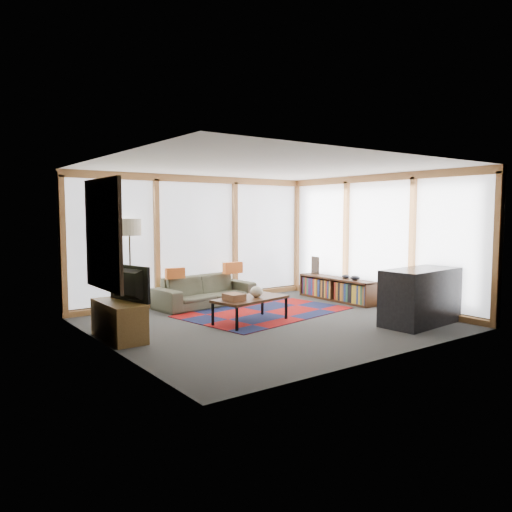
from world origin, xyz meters
TOP-DOWN VIEW (x-y plane):
  - ground at (0.00, 0.00)m, footprint 5.50×5.50m
  - room_envelope at (0.49, 0.56)m, footprint 5.52×5.02m
  - rug at (0.44, 0.73)m, footprint 3.28×2.41m
  - sofa at (-0.12, 1.95)m, footprint 2.12×1.01m
  - pillow_left at (-0.77, 1.96)m, footprint 0.38×0.16m
  - pillow_right at (0.57, 1.99)m, footprint 0.43×0.14m
  - floor_lamp at (-1.59, 2.14)m, footprint 0.44×0.44m
  - coffee_table at (-0.27, 0.18)m, footprint 1.38×0.87m
  - book_stack at (-0.64, 0.13)m, footprint 0.28×0.34m
  - vase at (-0.17, 0.15)m, footprint 0.24×0.24m
  - bookshelf at (2.43, 0.85)m, footprint 0.35×1.95m
  - bowl_a at (2.43, 0.33)m, footprint 0.22×0.22m
  - bowl_b at (2.47, 0.63)m, footprint 0.17×0.17m
  - shelf_picture at (2.53, 1.62)m, footprint 0.10×0.29m
  - tv_console at (-2.47, 0.42)m, footprint 0.46×1.11m
  - television at (-2.40, 0.38)m, footprint 0.33×0.93m
  - bar_counter at (1.94, -1.57)m, footprint 1.51×0.80m

SIDE VIEW (x-z plane):
  - ground at x=0.00m, z-range 0.00..0.00m
  - rug at x=0.44m, z-range 0.00..0.01m
  - coffee_table at x=-0.27m, z-range 0.00..0.43m
  - bookshelf at x=2.43m, z-range 0.00..0.49m
  - tv_console at x=-2.47m, z-range 0.00..0.55m
  - sofa at x=-0.12m, z-range 0.00..0.60m
  - bar_counter at x=1.94m, z-range 0.00..0.93m
  - book_stack at x=-0.64m, z-range 0.43..0.54m
  - vase at x=-0.17m, z-range 0.43..0.62m
  - bowl_b at x=2.47m, z-range 0.49..0.57m
  - bowl_a at x=2.43m, z-range 0.49..0.59m
  - shelf_picture at x=2.53m, z-range 0.49..0.87m
  - pillow_left at x=-0.77m, z-range 0.60..0.80m
  - pillow_right at x=0.57m, z-range 0.60..0.83m
  - television at x=-2.40m, z-range 0.55..1.09m
  - floor_lamp at x=-1.59m, z-range 0.00..1.74m
  - room_envelope at x=0.49m, z-range 0.23..2.85m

